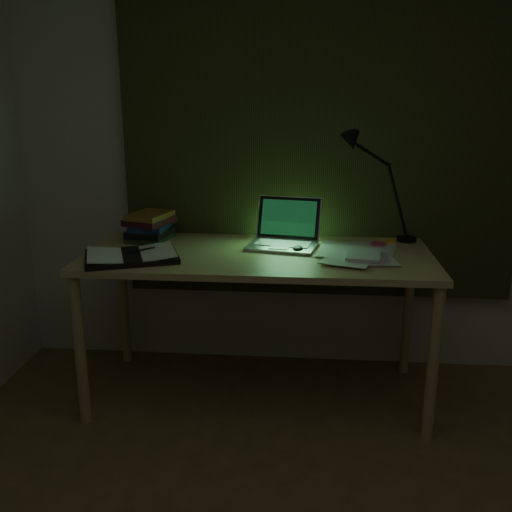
{
  "coord_description": "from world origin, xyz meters",
  "views": [
    {
      "loc": [
        -0.08,
        -1.24,
        1.58
      ],
      "look_at": [
        -0.31,
        1.42,
        0.82
      ],
      "focal_mm": 40.0,
      "sensor_mm": 36.0,
      "label": 1
    }
  ],
  "objects": [
    {
      "name": "book_stack",
      "position": [
        -0.92,
        1.75,
        0.88
      ],
      "size": [
        0.25,
        0.28,
        0.16
      ],
      "primitive_type": null,
      "rotation": [
        0.0,
        0.0,
        -0.2
      ],
      "color": "white",
      "rests_on": "desk"
    },
    {
      "name": "loose_papers",
      "position": [
        0.16,
        1.5,
        0.81
      ],
      "size": [
        0.44,
        0.45,
        0.02
      ],
      "primitive_type": null,
      "rotation": [
        0.0,
        0.0,
        -0.18
      ],
      "color": "silver",
      "rests_on": "desk"
    },
    {
      "name": "desk_lamp",
      "position": [
        0.48,
        1.84,
        1.09
      ],
      "size": [
        0.41,
        0.33,
        0.57
      ],
      "primitive_type": null,
      "rotation": [
        0.0,
        0.0,
        -0.09
      ],
      "color": "black",
      "rests_on": "desk"
    },
    {
      "name": "wall_back",
      "position": [
        0.0,
        2.0,
        1.25
      ],
      "size": [
        3.5,
        0.0,
        2.5
      ],
      "primitive_type": "cube",
      "color": "beige",
      "rests_on": "ground"
    },
    {
      "name": "desk",
      "position": [
        -0.31,
        1.54,
        0.4
      ],
      "size": [
        1.76,
        0.77,
        0.8
      ],
      "primitive_type": null,
      "color": "tan",
      "rests_on": "floor"
    },
    {
      "name": "open_textbook",
      "position": [
        -0.91,
        1.37,
        0.82
      ],
      "size": [
        0.52,
        0.45,
        0.04
      ],
      "primitive_type": null,
      "rotation": [
        0.0,
        0.0,
        0.36
      ],
      "color": "white",
      "rests_on": "desk"
    },
    {
      "name": "curtain",
      "position": [
        0.0,
        1.96,
        1.45
      ],
      "size": [
        2.2,
        0.06,
        2.0
      ],
      "primitive_type": "cube",
      "color": "#2B3018",
      "rests_on": "wall_back"
    },
    {
      "name": "sticky_pink",
      "position": [
        0.32,
        1.73,
        0.81
      ],
      "size": [
        0.09,
        0.09,
        0.02
      ],
      "primitive_type": "cube",
      "rotation": [
        0.0,
        0.0,
        -0.3
      ],
      "color": "#C94E60",
      "rests_on": "desk"
    },
    {
      "name": "laptop",
      "position": [
        -0.19,
        1.64,
        0.93
      ],
      "size": [
        0.42,
        0.45,
        0.25
      ],
      "primitive_type": null,
      "rotation": [
        0.0,
        0.0,
        -0.19
      ],
      "color": "silver",
      "rests_on": "desk"
    },
    {
      "name": "mouse",
      "position": [
        -0.11,
        1.57,
        0.82
      ],
      "size": [
        0.06,
        0.09,
        0.03
      ],
      "primitive_type": "ellipsoid",
      "rotation": [
        0.0,
        0.0,
        -0.06
      ],
      "color": "black",
      "rests_on": "desk"
    },
    {
      "name": "sticky_yellow",
      "position": [
        0.38,
        1.79,
        0.81
      ],
      "size": [
        0.09,
        0.09,
        0.02
      ],
      "primitive_type": "cube",
      "rotation": [
        0.0,
        0.0,
        -0.15
      ],
      "color": "yellow",
      "rests_on": "desk"
    }
  ]
}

